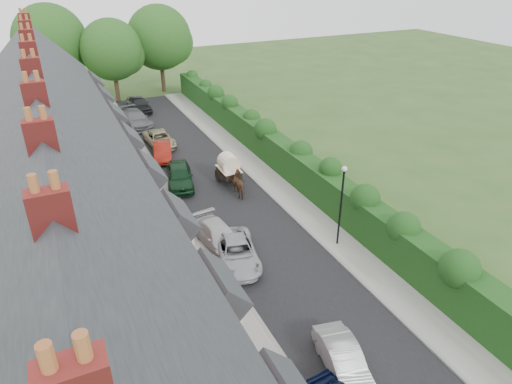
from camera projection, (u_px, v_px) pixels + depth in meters
ground at (325, 302)px, 22.79m from camera, size 140.00×140.00×0.00m
road at (232, 206)px, 31.42m from camera, size 6.00×58.00×0.02m
pavement_hedge_side at (285, 194)px, 32.93m from camera, size 2.20×58.00×0.12m
pavement_house_side at (178, 218)px, 29.95m from camera, size 1.70×58.00×0.12m
kerb_hedge_side at (272, 197)px, 32.54m from camera, size 0.18×58.00×0.13m
kerb_house_side at (190, 215)px, 30.25m from camera, size 0.18×58.00×0.13m
hedge at (307, 170)px, 32.89m from camera, size 2.10×58.00×2.85m
terrace_row at (60, 183)px, 24.64m from camera, size 9.05×40.50×11.50m
garden_wall_row at (167, 223)px, 28.59m from camera, size 0.35×40.35×1.10m
lamppost at (342, 196)px, 25.74m from camera, size 0.32×0.32×5.16m
tree_far_left at (115, 51)px, 51.28m from camera, size 7.14×6.80×9.29m
tree_far_right at (162, 39)px, 54.87m from camera, size 7.98×7.60×10.31m
tree_far_back at (55, 42)px, 51.03m from camera, size 8.40×8.00×10.82m
car_silver_a at (343, 360)px, 18.72m from camera, size 2.09×4.10×1.29m
car_silver_b at (237, 252)px, 25.47m from camera, size 3.21×5.12×1.32m
car_white at (219, 235)px, 26.97m from camera, size 2.33×4.72×1.32m
car_green at (179, 176)px, 33.84m from camera, size 2.87×4.99×1.60m
car_red at (162, 151)px, 38.48m from camera, size 2.31×4.33×1.36m
car_beige at (160, 139)px, 41.05m from camera, size 2.35×4.67×1.27m
car_grey at (135, 119)px, 45.57m from camera, size 2.93×5.68×1.58m
car_black at (139, 104)px, 49.91m from camera, size 2.23×4.82×1.60m
horse at (240, 184)px, 32.53m from camera, size 0.92×2.00×1.69m
horse_cart at (229, 167)px, 34.02m from camera, size 1.47×3.26×2.35m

